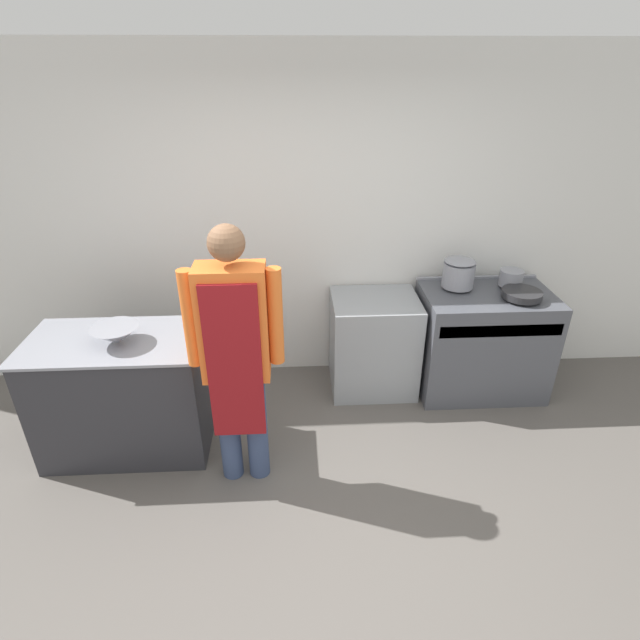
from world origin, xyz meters
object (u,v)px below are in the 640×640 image
at_px(stove, 481,342).
at_px(mixing_bowl, 116,335).
at_px(fridge_unit, 373,344).
at_px(stock_pot, 459,272).
at_px(saute_pan, 522,294).
at_px(sauce_pot, 511,278).
at_px(person_cook, 236,349).

relative_size(stove, mixing_bowl, 3.29).
xyz_separation_m(fridge_unit, stock_pot, (0.67, 0.05, 0.61)).
height_order(mixing_bowl, saute_pan, mixing_bowl).
xyz_separation_m(stock_pot, sauce_pot, (0.44, 0.00, -0.06)).
bearing_deg(stove, saute_pan, -29.09).
distance_m(stove, sauce_pot, 0.58).
bearing_deg(person_cook, sauce_pot, 26.63).
bearing_deg(person_cook, stove, 26.30).
bearing_deg(sauce_pot, mixing_bowl, -165.62).
distance_m(mixing_bowl, stock_pot, 2.62).
xyz_separation_m(person_cook, mixing_bowl, (-0.81, 0.31, -0.05)).
bearing_deg(stove, sauce_pot, 29.58).
relative_size(stock_pot, saute_pan, 0.83).
distance_m(stove, person_cook, 2.22).
bearing_deg(saute_pan, mixing_bowl, -169.95).
height_order(stove, saute_pan, saute_pan).
height_order(person_cook, sauce_pot, person_cook).
height_order(stock_pot, saute_pan, stock_pot).
xyz_separation_m(mixing_bowl, sauce_pot, (2.94, 0.75, 0.02)).
xyz_separation_m(stock_pot, saute_pan, (0.44, -0.23, -0.09)).
bearing_deg(person_cook, saute_pan, 21.41).
bearing_deg(saute_pan, sauce_pot, 90.00).
xyz_separation_m(stove, mixing_bowl, (-2.74, -0.64, 0.50)).
relative_size(fridge_unit, mixing_bowl, 2.63).
distance_m(person_cook, sauce_pot, 2.38).
relative_size(fridge_unit, saute_pan, 2.70).
relative_size(saute_pan, sauce_pot, 1.63).
relative_size(stove, sauce_pot, 5.49).
bearing_deg(stock_pot, saute_pan, -27.88).
xyz_separation_m(stove, stock_pot, (-0.23, 0.12, 0.58)).
bearing_deg(fridge_unit, mixing_bowl, -159.09).
relative_size(mixing_bowl, stock_pot, 1.24).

